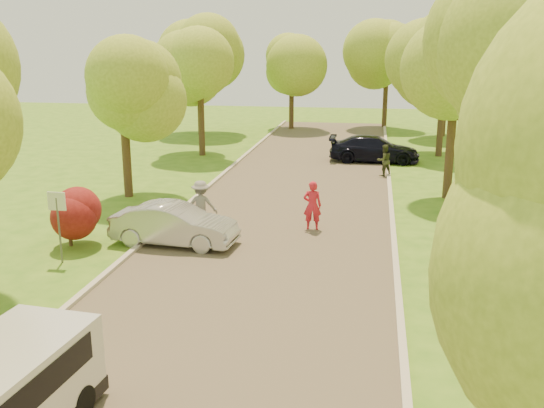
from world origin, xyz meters
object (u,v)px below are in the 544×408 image
Objects in this scene: person_striped at (312,206)px; street_sign at (58,212)px; silver_sedan at (174,225)px; longboard at (202,230)px; person_olive at (384,160)px; skateboarder at (201,205)px; dark_sedan at (374,149)px.

street_sign is at bearing 29.73° from person_striped.
silver_sedan reaches higher than longboard.
silver_sedan is 2.61× the size of person_olive.
silver_sedan is 1.59m from longboard.
silver_sedan is 2.37× the size of skateboarder.
skateboarder is at bearing -74.60° from longboard.
silver_sedan is 4.86m from person_striped.
dark_sedan is 3.13× the size of person_olive.
person_olive is at bearing -172.07° from dark_sedan.
street_sign is at bearing 152.87° from dark_sedan.
skateboarder reaches higher than person_striped.
dark_sedan is 3.71m from person_olive.
person_striped is (7.04, 4.55, -0.69)m from street_sign.
street_sign is at bearing 132.88° from silver_sedan.
person_striped is (4.24, 2.36, 0.20)m from silver_sedan.
person_olive is (9.60, 13.93, -0.78)m from street_sign.
silver_sedan is at bearing 59.01° from longboard.
dark_sedan is 2.80× the size of person_striped.
street_sign is 4.90m from skateboarder.
skateboarder reaches higher than longboard.
dark_sedan is (9.10, 17.61, -0.85)m from street_sign.
street_sign is 0.44× the size of dark_sedan.
person_striped is at bearing 171.22° from dark_sedan.
person_striped reaches higher than dark_sedan.
longboard is 3.94m from person_striped.
street_sign reaches higher than person_striped.
person_olive is at bearing -132.47° from skateboarder.
dark_sedan is at bearing 62.68° from street_sign.
skateboarder is at bearing -14.88° from silver_sedan.
street_sign is 1.24× the size of person_striped.
person_olive is at bearing -108.39° from person_striped.
longboard is at bearing 157.75° from dark_sedan.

